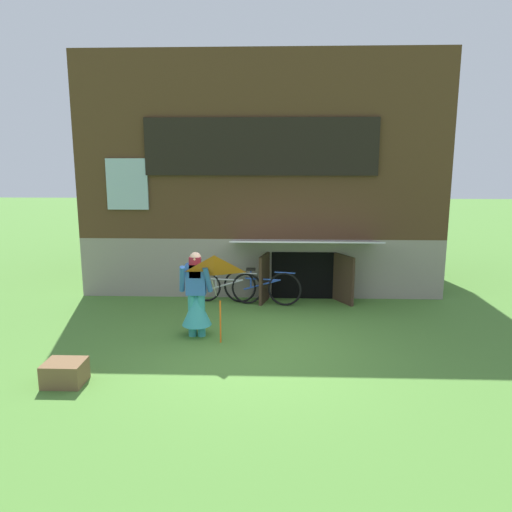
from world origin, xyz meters
The scene contains 7 objects.
ground_plane centered at (0.00, 0.00, 0.00)m, with size 60.00×60.00×0.00m, color #4C7F33.
log_house centered at (0.00, 5.32, 2.66)m, with size 8.10×5.75×5.33m.
person centered at (-1.05, 0.52, 0.63)m, with size 0.60×0.52×1.51m.
kite centered at (-0.66, -0.01, 1.19)m, with size 0.89×0.94×1.45m.
bicycle_blue centered at (0.04, 2.51, 0.38)m, with size 1.68×0.40×0.78m.
bicycle_silver centered at (-0.74, 2.59, 0.36)m, with size 1.59×0.29×0.73m.
wooden_crate centered at (-2.60, -1.43, 0.16)m, with size 0.54×0.46×0.32m, color brown.
Camera 1 is at (0.31, -7.79, 3.12)m, focal length 34.93 mm.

